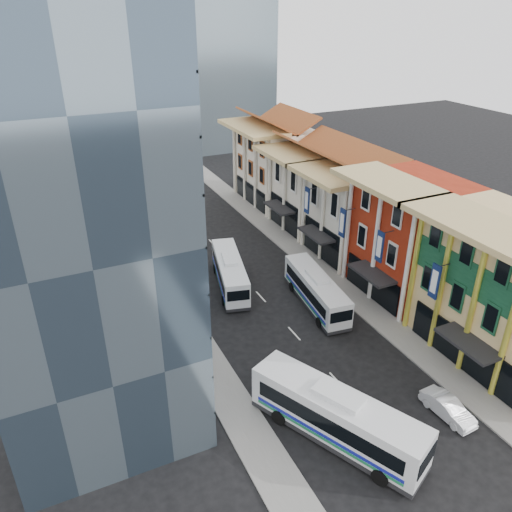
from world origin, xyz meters
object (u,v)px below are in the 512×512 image
shophouse_tan (512,295)px  office_tower (63,190)px  sedan_right (448,408)px  bus_right (316,290)px  bus_left_far (230,272)px  bus_left_near (336,416)px

shophouse_tan → office_tower: 35.19m
sedan_right → bus_right: bearing=89.3°
bus_right → sedan_right: 16.84m
office_tower → bus_left_far: office_tower is taller
office_tower → bus_left_near: bearing=-49.2°
bus_right → sedan_right: bearing=-79.9°
sedan_right → office_tower: bearing=137.8°
shophouse_tan → office_tower: office_tower is taller
bus_right → office_tower: bearing=-174.9°
bus_right → bus_left_far: bearing=138.7°
bus_left_near → office_tower: bearing=105.5°
shophouse_tan → bus_left_far: shophouse_tan is taller
bus_right → sedan_right: size_ratio=2.51×
shophouse_tan → bus_right: shophouse_tan is taller
bus_left_near → bus_right: (7.61, 15.06, -0.29)m
bus_left_near → bus_left_far: size_ratio=1.17×
bus_left_near → sedan_right: 8.79m
bus_left_near → sedan_right: bearing=-36.8°
office_tower → bus_right: office_tower is taller
bus_left_near → bus_right: bearing=37.9°
office_tower → bus_left_far: bearing=22.8°
shophouse_tan → bus_left_far: size_ratio=1.31×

